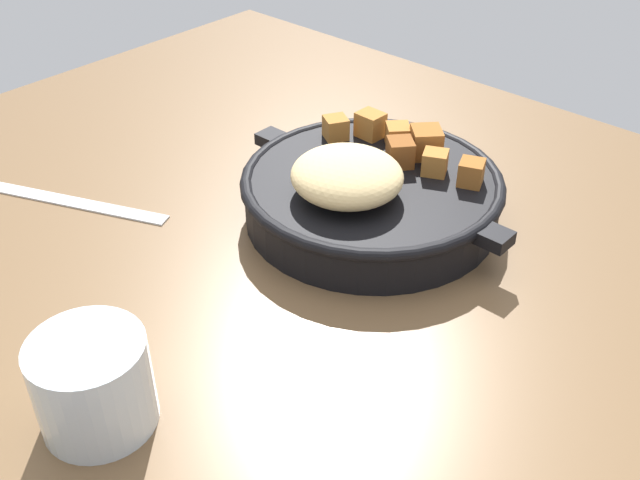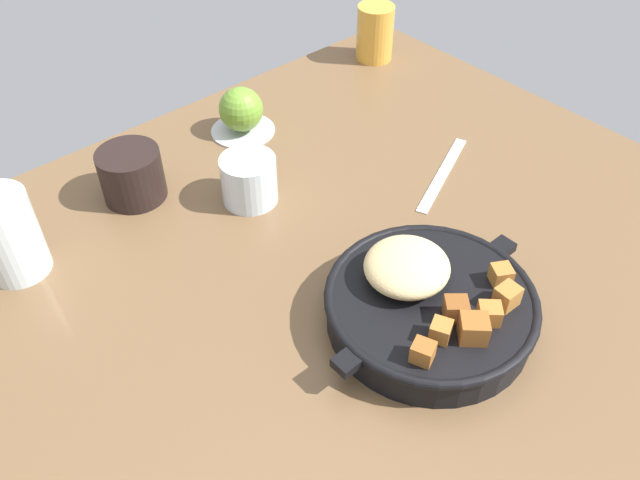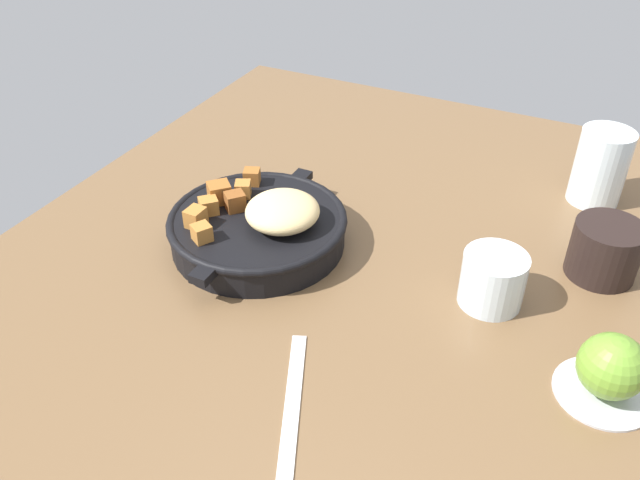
% 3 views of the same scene
% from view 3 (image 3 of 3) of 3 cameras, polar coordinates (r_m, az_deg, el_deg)
% --- Properties ---
extents(ground_plane, '(1.09, 0.92, 0.02)m').
position_cam_3_polar(ground_plane, '(0.89, 2.58, -2.01)').
color(ground_plane, brown).
extents(cast_iron_skillet, '(0.29, 0.24, 0.08)m').
position_cam_3_polar(cast_iron_skillet, '(0.89, -5.27, 1.26)').
color(cast_iron_skillet, black).
rests_on(cast_iron_skillet, ground_plane).
extents(saucer_plate, '(0.10, 0.10, 0.01)m').
position_cam_3_polar(saucer_plate, '(0.77, 23.24, -11.94)').
color(saucer_plate, '#B7BABF').
rests_on(saucer_plate, ground_plane).
extents(red_apple, '(0.07, 0.07, 0.07)m').
position_cam_3_polar(red_apple, '(0.74, 23.92, -9.95)').
color(red_apple, olive).
rests_on(red_apple, saucer_plate).
extents(butter_knife, '(0.18, 0.09, 0.00)m').
position_cam_3_polar(butter_knife, '(0.70, -2.39, -13.77)').
color(butter_knife, silver).
rests_on(butter_knife, ground_plane).
extents(water_glass_tall, '(0.08, 0.08, 0.11)m').
position_cam_3_polar(water_glass_tall, '(1.06, 23.09, 5.85)').
color(water_glass_tall, silver).
rests_on(water_glass_tall, ground_plane).
extents(coffee_mug_dark, '(0.09, 0.09, 0.07)m').
position_cam_3_polar(coffee_mug_dark, '(0.91, 23.43, -0.82)').
color(coffee_mug_dark, black).
rests_on(coffee_mug_dark, ground_plane).
extents(water_glass_short, '(0.08, 0.08, 0.07)m').
position_cam_3_polar(water_glass_short, '(0.82, 14.72, -3.32)').
color(water_glass_short, silver).
rests_on(water_glass_short, ground_plane).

